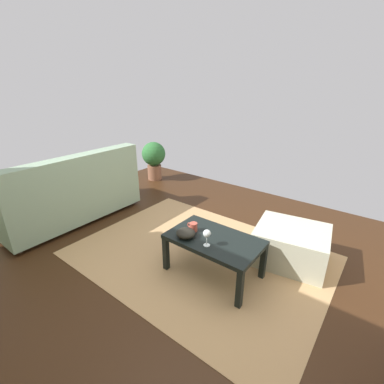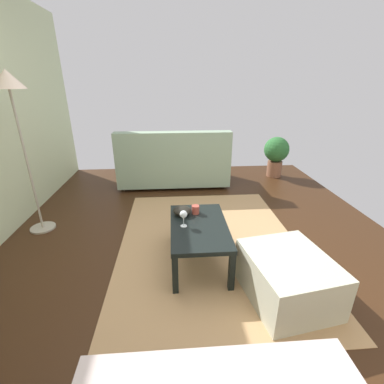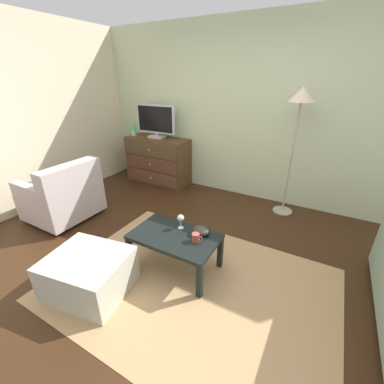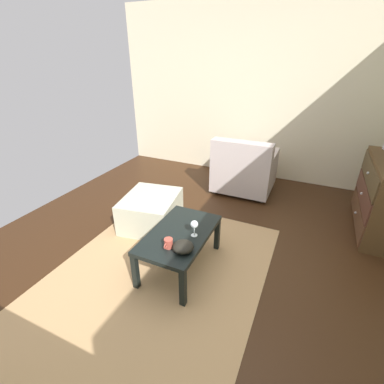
% 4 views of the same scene
% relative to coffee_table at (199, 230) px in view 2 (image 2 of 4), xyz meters
% --- Properties ---
extents(ground_plane, '(5.98, 4.68, 0.05)m').
position_rel_coffee_table_xyz_m(ground_plane, '(0.08, 0.06, -0.37)').
color(ground_plane, '#382110').
extents(area_rug, '(2.60, 1.90, 0.01)m').
position_rel_coffee_table_xyz_m(area_rug, '(0.28, -0.14, -0.34)').
color(area_rug, tan).
rests_on(area_rug, ground_plane).
extents(coffee_table, '(0.88, 0.52, 0.40)m').
position_rel_coffee_table_xyz_m(coffee_table, '(0.00, 0.00, 0.00)').
color(coffee_table, black).
rests_on(coffee_table, ground_plane).
extents(wine_glass, '(0.07, 0.07, 0.16)m').
position_rel_coffee_table_xyz_m(wine_glass, '(-0.01, 0.14, 0.17)').
color(wine_glass, silver).
rests_on(wine_glass, coffee_table).
extents(mug, '(0.11, 0.08, 0.08)m').
position_rel_coffee_table_xyz_m(mug, '(0.24, 0.01, 0.10)').
color(mug, '#AD4839').
rests_on(mug, coffee_table).
extents(bowl_decorative, '(0.18, 0.18, 0.08)m').
position_rel_coffee_table_xyz_m(bowl_decorative, '(0.22, 0.15, 0.09)').
color(bowl_decorative, black).
rests_on(bowl_decorative, coffee_table).
extents(couch_large, '(0.85, 1.78, 0.93)m').
position_rel_coffee_table_xyz_m(couch_large, '(2.16, 0.21, 0.01)').
color(couch_large, '#332319').
rests_on(couch_large, ground_plane).
extents(ottoman, '(0.79, 0.71, 0.38)m').
position_rel_coffee_table_xyz_m(ottoman, '(-0.52, -0.66, -0.16)').
color(ottoman, '#BABBA3').
rests_on(ottoman, ground_plane).
extents(standing_lamp, '(0.32, 0.32, 1.74)m').
position_rel_coffee_table_xyz_m(standing_lamp, '(0.75, 1.80, 1.14)').
color(standing_lamp, '#A59E8C').
rests_on(standing_lamp, ground_plane).
extents(potted_plant, '(0.44, 0.44, 0.72)m').
position_rel_coffee_table_xyz_m(potted_plant, '(2.42, -1.63, 0.09)').
color(potted_plant, brown).
rests_on(potted_plant, ground_plane).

